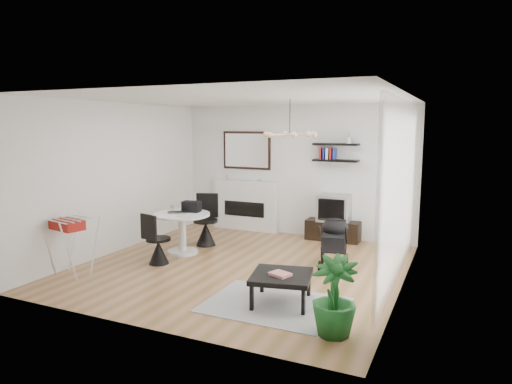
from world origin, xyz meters
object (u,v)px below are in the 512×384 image
at_px(tv_console, 333,231).
at_px(fireplace, 246,199).
at_px(crt_tv, 335,208).
at_px(drying_rack, 71,245).
at_px(potted_plant, 334,296).
at_px(dining_table, 182,227).
at_px(stroller, 334,244).
at_px(coffee_table, 281,277).

bearing_deg(tv_console, fireplace, 176.54).
distance_m(crt_tv, drying_rack, 4.88).
xyz_separation_m(tv_console, drying_rack, (-3.08, -3.76, 0.27)).
bearing_deg(drying_rack, potted_plant, 7.55).
distance_m(dining_table, stroller, 2.71).
xyz_separation_m(dining_table, coffee_table, (2.47, -1.44, -0.13)).
relative_size(fireplace, crt_tv, 3.54).
bearing_deg(drying_rack, tv_console, 62.48).
xyz_separation_m(dining_table, drying_rack, (-0.86, -1.72, -0.01)).
height_order(tv_console, drying_rack, drying_rack).
bearing_deg(drying_rack, coffee_table, 16.72).
height_order(fireplace, potted_plant, fireplace).
height_order(drying_rack, potted_plant, drying_rack).
distance_m(fireplace, coffee_table, 4.26).
height_order(fireplace, dining_table, fireplace).
height_order(tv_console, potted_plant, potted_plant).
relative_size(fireplace, coffee_table, 2.42).
bearing_deg(potted_plant, stroller, 104.83).
distance_m(crt_tv, potted_plant, 4.22).
distance_m(coffee_table, potted_plant, 1.04).
distance_m(tv_console, dining_table, 3.03).
relative_size(crt_tv, drying_rack, 0.68).
xyz_separation_m(stroller, potted_plant, (0.64, -2.40, 0.06)).
bearing_deg(drying_rack, dining_table, 75.20).
xyz_separation_m(dining_table, potted_plant, (3.32, -2.03, -0.04)).
height_order(dining_table, stroller, stroller).
bearing_deg(tv_console, crt_tv, -8.19).
bearing_deg(tv_console, stroller, -74.39).
xyz_separation_m(fireplace, coffee_table, (2.26, -3.60, -0.33)).
relative_size(stroller, coffee_table, 0.99).
bearing_deg(potted_plant, crt_tv, 104.87).
xyz_separation_m(crt_tv, dining_table, (-2.24, -2.04, -0.18)).
distance_m(fireplace, potted_plant, 5.22).
bearing_deg(coffee_table, stroller, 83.28).
bearing_deg(stroller, fireplace, 133.50).
relative_size(fireplace, stroller, 2.44).
distance_m(drying_rack, stroller, 4.12).
bearing_deg(stroller, potted_plant, -85.65).
relative_size(crt_tv, stroller, 0.69).
relative_size(crt_tv, coffee_table, 0.68).
bearing_deg(crt_tv, tv_console, 171.81).
height_order(tv_console, stroller, stroller).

